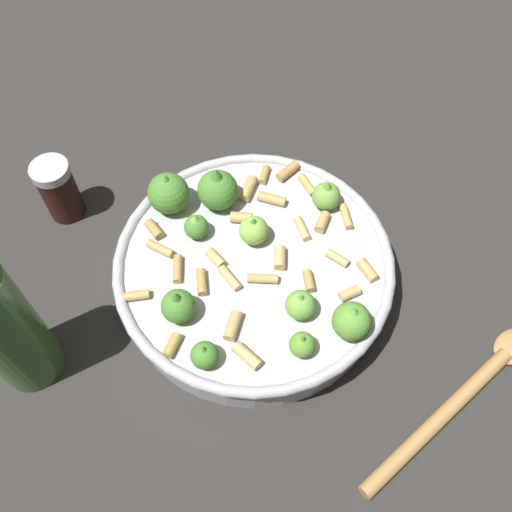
# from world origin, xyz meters

# --- Properties ---
(ground_plane) EXTENTS (2.40, 2.40, 0.00)m
(ground_plane) POSITION_xyz_m (0.00, 0.00, 0.00)
(ground_plane) COLOR #2D2B28
(cooking_pan) EXTENTS (0.31, 0.31, 0.11)m
(cooking_pan) POSITION_xyz_m (0.00, -0.00, 0.03)
(cooking_pan) COLOR #B7B7BC
(cooking_pan) RESTS_ON ground
(pepper_shaker) EXTENTS (0.05, 0.05, 0.08)m
(pepper_shaker) POSITION_xyz_m (0.24, -0.11, 0.04)
(pepper_shaker) COLOR #33140F
(pepper_shaker) RESTS_ON ground
(olive_oil_bottle) EXTENTS (0.07, 0.07, 0.23)m
(olive_oil_bottle) POSITION_xyz_m (0.24, 0.10, 0.10)
(olive_oil_bottle) COLOR #336023
(olive_oil_bottle) RESTS_ON ground
(wooden_spoon) EXTENTS (0.22, 0.19, 0.02)m
(wooden_spoon) POSITION_xyz_m (-0.21, 0.14, 0.01)
(wooden_spoon) COLOR #B2844C
(wooden_spoon) RESTS_ON ground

